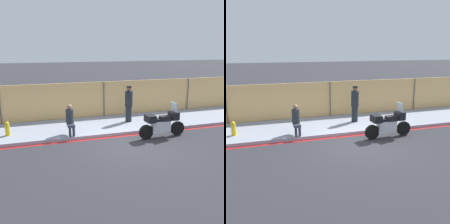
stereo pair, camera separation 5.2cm
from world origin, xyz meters
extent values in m
plane|color=#2D2D33|center=(0.00, 0.00, 0.00)|extent=(120.00, 120.00, 0.00)
cube|color=#8E93A3|center=(0.00, 2.75, 0.07)|extent=(39.15, 3.05, 0.15)
cube|color=red|center=(0.00, 1.14, 0.00)|extent=(39.15, 0.18, 0.01)
cube|color=#E5B26B|center=(0.00, 4.37, 1.01)|extent=(37.20, 0.08, 2.03)
cylinder|color=#4C4C51|center=(-5.27, 4.27, 1.01)|extent=(0.05, 0.05, 2.03)
cylinder|color=#4C4C51|center=(0.00, 4.27, 1.01)|extent=(0.05, 0.05, 2.03)
cylinder|color=#4C4C51|center=(5.27, 4.27, 1.01)|extent=(0.05, 0.05, 2.03)
cylinder|color=black|center=(2.36, 0.55, 0.32)|extent=(0.64, 0.18, 0.63)
cylinder|color=black|center=(0.79, 0.46, 0.32)|extent=(0.64, 0.18, 0.63)
cube|color=silver|center=(1.49, 0.50, 0.50)|extent=(0.88, 0.33, 0.50)
cube|color=black|center=(1.71, 0.51, 0.84)|extent=(0.54, 0.34, 0.22)
cube|color=black|center=(1.40, 0.49, 0.80)|extent=(0.62, 0.31, 0.10)
cube|color=black|center=(2.12, 0.53, 0.92)|extent=(0.35, 0.49, 0.34)
cube|color=silver|center=(2.12, 0.53, 1.30)|extent=(0.13, 0.43, 0.42)
cube|color=black|center=(0.96, 0.47, 0.90)|extent=(0.39, 0.52, 0.30)
cylinder|color=#1E2328|center=(0.88, 2.78, 0.54)|extent=(0.31, 0.31, 0.79)
cylinder|color=#1E2328|center=(0.88, 2.78, 1.32)|extent=(0.38, 0.38, 0.79)
sphere|color=brown|center=(0.88, 2.78, 1.83)|extent=(0.23, 0.23, 0.23)
cylinder|color=black|center=(0.88, 2.78, 1.93)|extent=(0.27, 0.27, 0.05)
cylinder|color=#2D3342|center=(-2.33, 1.33, 0.36)|extent=(0.11, 0.11, 0.43)
cylinder|color=#2D3342|center=(-2.17, 1.33, 0.36)|extent=(0.11, 0.11, 0.43)
cube|color=#2D3342|center=(-2.25, 1.54, 0.58)|extent=(0.30, 0.43, 0.10)
cylinder|color=#2D3338|center=(-2.25, 1.76, 0.94)|extent=(0.35, 0.35, 0.61)
sphere|color=#A37556|center=(-2.25, 1.76, 1.35)|extent=(0.22, 0.22, 0.22)
cylinder|color=gold|center=(-4.86, 2.31, 0.38)|extent=(0.20, 0.20, 0.47)
sphere|color=gold|center=(-4.86, 2.31, 0.67)|extent=(0.18, 0.18, 0.18)
cylinder|color=gold|center=(-4.86, 2.20, 0.41)|extent=(0.07, 0.08, 0.07)
camera|label=1|loc=(-3.81, -9.23, 3.85)|focal=42.00mm
camera|label=2|loc=(-3.76, -9.25, 3.85)|focal=42.00mm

